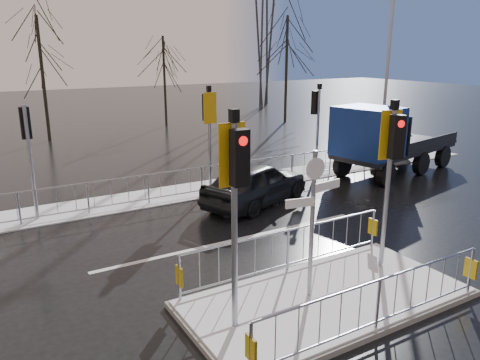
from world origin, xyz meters
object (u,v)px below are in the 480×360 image
flatbed_truck (380,139)px  street_lamp_right (389,66)px  traffic_island (326,284)px  car_far_lane (256,183)px

flatbed_truck → street_lamp_right: street_lamp_right is taller
flatbed_truck → street_lamp_right: 4.01m
traffic_island → flatbed_truck: traffic_island is taller
street_lamp_right → traffic_island: bearing=-141.3°
traffic_island → car_far_lane: bearing=70.6°
flatbed_truck → street_lamp_right: bearing=40.1°
flatbed_truck → traffic_island: bearing=-141.6°
car_far_lane → flatbed_truck: flatbed_truck is taller
car_far_lane → flatbed_truck: 6.30m
flatbed_truck → street_lamp_right: (2.18, 1.84, 2.82)m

